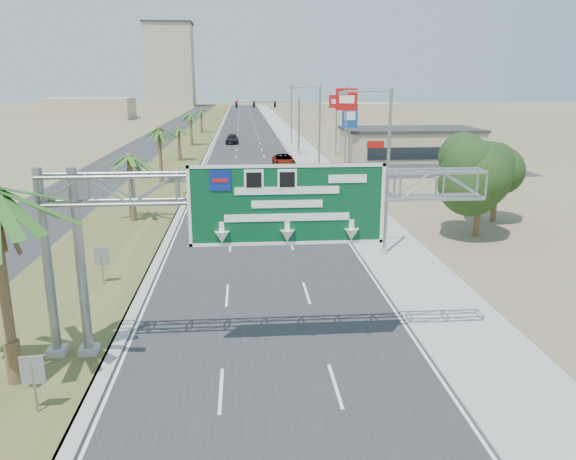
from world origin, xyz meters
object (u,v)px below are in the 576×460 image
(car_far, at_px, (232,139))
(pole_sign_blue, at_px, (350,119))
(signal_mast, at_px, (285,121))
(pole_sign_red_near, at_px, (346,105))
(car_mid_lane, at_px, (270,184))
(store_building, at_px, (409,145))
(car_left_lane, at_px, (215,188))
(pole_sign_red_far, at_px, (337,107))
(sign_gantry, at_px, (244,202))
(car_right_lane, at_px, (284,161))

(car_far, bearing_deg, pole_sign_blue, -58.98)
(signal_mast, distance_m, pole_sign_red_near, 20.31)
(car_mid_lane, bearing_deg, store_building, 49.83)
(car_left_lane, xyz_separation_m, car_mid_lane, (5.24, 1.31, 0.06))
(pole_sign_blue, height_order, pole_sign_red_far, pole_sign_red_far)
(car_far, xyz_separation_m, pole_sign_red_near, (13.39, -35.65, 7.12))
(pole_sign_blue, bearing_deg, sign_gantry, -105.01)
(pole_sign_blue, bearing_deg, car_right_lane, -175.62)
(signal_mast, bearing_deg, pole_sign_blue, -58.01)
(car_left_lane, bearing_deg, pole_sign_red_far, 60.13)
(car_far, xyz_separation_m, pole_sign_red_far, (15.23, -18.17, 6.24))
(store_building, bearing_deg, car_far, 138.12)
(store_building, relative_size, pole_sign_blue, 2.26)
(signal_mast, relative_size, store_building, 0.57)
(pole_sign_red_near, distance_m, pole_sign_blue, 8.16)
(car_left_lane, relative_size, pole_sign_red_near, 0.42)
(store_building, relative_size, pole_sign_red_near, 1.82)
(store_building, xyz_separation_m, pole_sign_blue, (-9.55, -5.68, 3.94))
(car_mid_lane, xyz_separation_m, car_far, (-4.33, 45.04, -0.01))
(sign_gantry, distance_m, pole_sign_blue, 52.17)
(pole_sign_red_far, bearing_deg, pole_sign_blue, -89.68)
(car_left_lane, distance_m, car_far, 46.36)
(car_left_lane, xyz_separation_m, pole_sign_blue, (16.19, 18.40, 5.24))
(pole_sign_red_near, relative_size, pole_sign_red_far, 1.12)
(car_mid_lane, distance_m, pole_sign_red_far, 29.66)
(signal_mast, distance_m, pole_sign_blue, 13.78)
(signal_mast, xyz_separation_m, pole_sign_red_far, (7.22, -1.87, 2.14))
(car_mid_lane, xyz_separation_m, pole_sign_red_far, (10.90, 26.88, 6.22))
(pole_sign_red_near, xyz_separation_m, pole_sign_blue, (1.90, 7.70, -1.93))
(car_mid_lane, height_order, car_right_lane, car_right_lane)
(store_building, xyz_separation_m, car_left_lane, (-25.74, -24.08, -1.30))
(sign_gantry, height_order, pole_sign_red_near, pole_sign_red_near)
(signal_mast, distance_m, car_left_lane, 31.62)
(sign_gantry, xyz_separation_m, pole_sign_red_far, (13.46, 60.18, 0.93))
(store_building, height_order, pole_sign_blue, pole_sign_blue)
(pole_sign_red_near, bearing_deg, pole_sign_red_far, 83.99)
(signal_mast, xyz_separation_m, pole_sign_red_near, (5.38, -19.35, 3.02))
(sign_gantry, bearing_deg, pole_sign_blue, 74.99)
(sign_gantry, height_order, pole_sign_blue, pole_sign_blue)
(signal_mast, height_order, pole_sign_red_near, pole_sign_red_near)
(store_building, distance_m, car_right_lane, 19.06)
(signal_mast, distance_m, car_right_lane, 13.00)
(car_mid_lane, distance_m, pole_sign_blue, 20.95)
(pole_sign_red_near, height_order, pole_sign_red_far, pole_sign_red_near)
(store_building, xyz_separation_m, pole_sign_red_far, (-9.60, 4.10, 4.99))
(signal_mast, xyz_separation_m, car_left_lane, (-8.91, -30.05, -4.15))
(car_mid_lane, relative_size, pole_sign_red_near, 0.47)
(sign_gantry, bearing_deg, pole_sign_red_near, 74.78)
(signal_mast, xyz_separation_m, car_mid_lane, (-3.67, -28.75, -4.09))
(sign_gantry, distance_m, pole_sign_red_far, 61.67)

